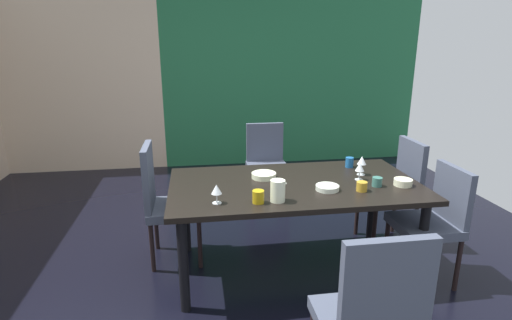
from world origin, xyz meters
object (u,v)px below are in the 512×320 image
at_px(wine_glass_left, 362,161).
at_px(serving_bowl_north, 403,182).
at_px(chair_right_far, 396,187).
at_px(serving_bowl_near_shelf, 327,188).
at_px(chair_left_far, 164,199).
at_px(pitcher_east, 278,191).
at_px(wine_glass_near_window, 217,190).
at_px(dining_table, 295,192).
at_px(cup_south, 377,182).
at_px(chair_head_far, 267,161).
at_px(serving_bowl_corner, 264,175).
at_px(wine_glass_west, 360,168).
at_px(cup_right, 362,186).
at_px(cup_center, 258,197).
at_px(chair_right_near, 434,217).
at_px(cup_rear, 349,162).
at_px(chair_head_near, 372,318).

height_order(wine_glass_left, serving_bowl_north, wine_glass_left).
relative_size(chair_right_far, serving_bowl_near_shelf, 5.59).
height_order(chair_left_far, pitcher_east, chair_left_far).
xyz_separation_m(wine_glass_near_window, pitcher_east, (0.42, -0.03, -0.02)).
bearing_deg(dining_table, cup_south, -15.31).
height_order(chair_right_far, chair_head_far, chair_right_far).
bearing_deg(cup_south, wine_glass_left, 92.06).
bearing_deg(wine_glass_near_window, serving_bowl_corner, 49.41).
distance_m(wine_glass_west, cup_right, 0.26).
bearing_deg(serving_bowl_corner, dining_table, -35.61).
bearing_deg(wine_glass_left, serving_bowl_north, -53.93).
distance_m(cup_right, cup_center, 0.80).
bearing_deg(wine_glass_left, wine_glass_near_window, -160.39).
relative_size(serving_bowl_near_shelf, pitcher_east, 1.12).
height_order(serving_bowl_near_shelf, serving_bowl_corner, serving_bowl_corner).
height_order(serving_bowl_near_shelf, cup_right, cup_right).
xyz_separation_m(dining_table, chair_left_far, (-1.03, 0.30, -0.12)).
bearing_deg(dining_table, chair_right_near, -16.64).
height_order(serving_bowl_corner, cup_center, cup_center).
xyz_separation_m(wine_glass_west, cup_center, (-0.87, -0.35, -0.06)).
bearing_deg(wine_glass_west, chair_head_far, 110.18).
relative_size(cup_rear, cup_south, 1.16).
distance_m(chair_right_near, chair_head_far, 1.95).
bearing_deg(pitcher_east, wine_glass_near_window, 176.44).
xyz_separation_m(chair_right_far, wine_glass_west, (-0.50, -0.31, 0.31)).
bearing_deg(chair_right_far, serving_bowl_corner, 96.80).
xyz_separation_m(dining_table, cup_center, (-0.35, -0.35, 0.12)).
distance_m(chair_right_near, wine_glass_left, 0.69).
distance_m(wine_glass_left, cup_south, 0.29).
bearing_deg(chair_head_far, wine_glass_near_window, 68.98).
bearing_deg(serving_bowl_corner, chair_right_far, 6.80).
relative_size(dining_table, chair_right_far, 1.99).
bearing_deg(serving_bowl_corner, chair_head_near, -80.73).
distance_m(wine_glass_left, serving_bowl_near_shelf, 0.50).
xyz_separation_m(chair_head_near, cup_right, (0.41, 1.13, 0.22)).
xyz_separation_m(dining_table, chair_right_near, (1.02, -0.30, -0.15)).
relative_size(chair_left_far, serving_bowl_corner, 5.11).
xyz_separation_m(chair_right_far, cup_center, (-1.37, -0.66, 0.25)).
xyz_separation_m(chair_right_far, wine_glass_left, (-0.43, -0.19, 0.32)).
bearing_deg(cup_rear, serving_bowl_corner, -167.67).
xyz_separation_m(serving_bowl_north, cup_south, (-0.20, 0.01, 0.01)).
xyz_separation_m(chair_left_far, cup_south, (1.63, -0.47, 0.22)).
height_order(dining_table, serving_bowl_corner, serving_bowl_corner).
bearing_deg(chair_right_far, cup_center, 115.65).
relative_size(serving_bowl_near_shelf, serving_bowl_north, 1.25).
bearing_deg(serving_bowl_near_shelf, chair_head_near, -98.14).
bearing_deg(cup_center, chair_head_far, 77.96).
distance_m(chair_head_far, serving_bowl_corner, 1.25).
height_order(serving_bowl_corner, pitcher_east, pitcher_east).
height_order(cup_right, cup_south, same).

